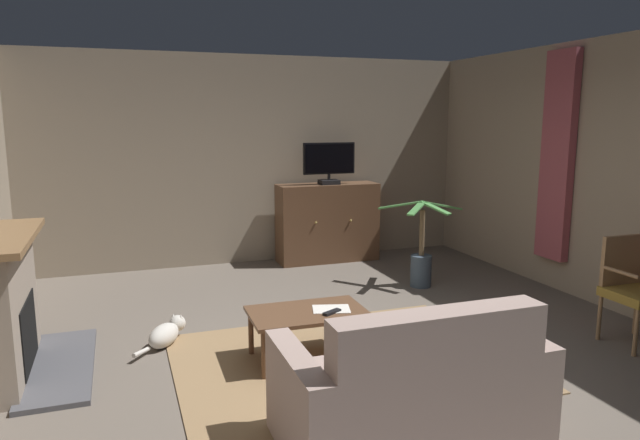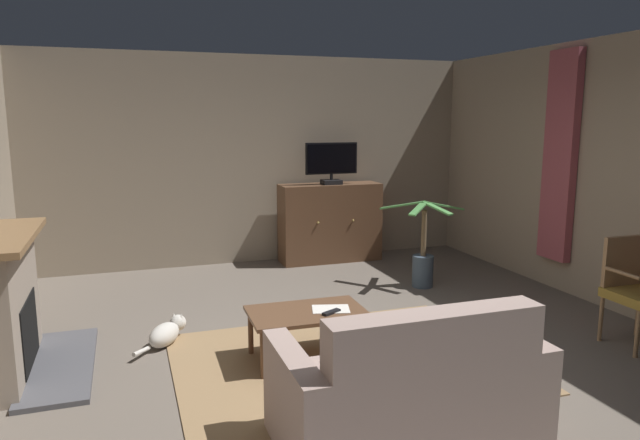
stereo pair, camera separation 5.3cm
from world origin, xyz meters
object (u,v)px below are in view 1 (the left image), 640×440
at_px(tv_cabinet, 328,224).
at_px(coffee_table, 308,317).
at_px(side_chair_far_end, 633,286).
at_px(potted_plant_small_fern_corner, 421,260).
at_px(cat, 166,333).
at_px(folded_newspaper, 331,309).
at_px(television, 329,162).
at_px(tv_remote, 332,312).
at_px(sofa_floral, 412,395).

xyz_separation_m(tv_cabinet, coffee_table, (-1.31, -3.09, -0.14)).
height_order(side_chair_far_end, potted_plant_small_fern_corner, potted_plant_small_fern_corner).
height_order(coffee_table, cat, coffee_table).
bearing_deg(folded_newspaper, side_chair_far_end, 3.70).
xyz_separation_m(television, coffee_table, (-1.31, -3.04, -1.00)).
bearing_deg(tv_remote, tv_cabinet, 43.32).
bearing_deg(folded_newspaper, coffee_table, -172.01).
bearing_deg(potted_plant_small_fern_corner, tv_remote, -136.11).
distance_m(coffee_table, potted_plant_small_fern_corner, 2.46).
distance_m(coffee_table, side_chair_far_end, 2.85).
xyz_separation_m(tv_cabinet, folded_newspaper, (-1.11, -3.12, -0.09)).
bearing_deg(tv_cabinet, potted_plant_small_fern_corner, -68.52).
height_order(tv_cabinet, sofa_floral, tv_cabinet).
bearing_deg(sofa_floral, tv_cabinet, 76.12).
bearing_deg(sofa_floral, tv_remote, 91.52).
distance_m(sofa_floral, potted_plant_small_fern_corner, 3.41).
relative_size(tv_remote, cat, 0.30).
bearing_deg(coffee_table, folded_newspaper, -7.66).
height_order(tv_remote, sofa_floral, sofa_floral).
xyz_separation_m(folded_newspaper, cat, (-1.26, 0.74, -0.32)).
relative_size(coffee_table, folded_newspaper, 3.17).
distance_m(potted_plant_small_fern_corner, cat, 3.10).
height_order(television, side_chair_far_end, television).
relative_size(television, tv_remote, 4.23).
bearing_deg(sofa_floral, side_chair_far_end, 17.40).
bearing_deg(folded_newspaper, potted_plant_small_fern_corner, 58.38).
bearing_deg(potted_plant_small_fern_corner, folded_newspaper, -137.27).
height_order(television, cat, television).
height_order(sofa_floral, cat, sofa_floral).
bearing_deg(side_chair_far_end, tv_cabinet, 112.07).
relative_size(side_chair_far_end, potted_plant_small_fern_corner, 0.92).
relative_size(folded_newspaper, cat, 0.52).
relative_size(tv_cabinet, television, 1.92).
height_order(coffee_table, sofa_floral, sofa_floral).
bearing_deg(coffee_table, side_chair_far_end, -11.66).
distance_m(television, tv_remote, 3.48).
relative_size(sofa_floral, side_chair_far_end, 1.66).
distance_m(tv_cabinet, television, 0.86).
relative_size(television, coffee_table, 0.76).
height_order(coffee_table, side_chair_far_end, side_chair_far_end).
height_order(television, potted_plant_small_fern_corner, television).
bearing_deg(potted_plant_small_fern_corner, cat, -164.18).
bearing_deg(folded_newspaper, cat, 165.10).
height_order(television, tv_remote, television).
relative_size(television, potted_plant_small_fern_corner, 0.71).
xyz_separation_m(sofa_floral, potted_plant_small_fern_corner, (1.71, 2.95, -0.01)).
bearing_deg(side_chair_far_end, folded_newspaper, 168.04).
distance_m(folded_newspaper, cat, 1.49).
relative_size(television, sofa_floral, 0.46).
height_order(folded_newspaper, sofa_floral, sofa_floral).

